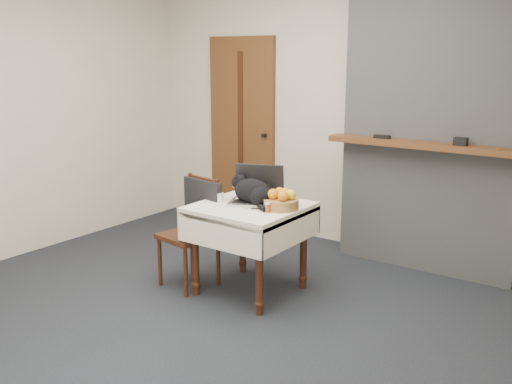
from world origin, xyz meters
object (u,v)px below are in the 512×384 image
at_px(pill_bottle, 267,207).
at_px(chair, 197,216).
at_px(side_table, 250,219).
at_px(laptop, 257,193).
at_px(fruit_basket, 281,201).
at_px(cat, 253,192).
at_px(door, 242,133).
at_px(cream_jar, 220,197).

relative_size(pill_bottle, chair, 0.08).
height_order(side_table, chair, chair).
bearing_deg(chair, laptop, 33.29).
distance_m(pill_bottle, chair, 0.71).
xyz_separation_m(side_table, fruit_basket, (0.25, 0.05, 0.17)).
distance_m(side_table, cat, 0.21).
bearing_deg(cat, door, 141.20).
xyz_separation_m(side_table, cat, (0.01, 0.03, 0.21)).
height_order(cat, cream_jar, cat).
relative_size(door, pill_bottle, 27.02).
distance_m(door, cat, 1.90).
xyz_separation_m(side_table, laptop, (-0.01, 0.10, 0.18)).
relative_size(laptop, cat, 1.07).
xyz_separation_m(door, fruit_basket, (1.44, -1.43, -0.24)).
bearing_deg(pill_bottle, side_table, 156.67).
xyz_separation_m(laptop, chair, (-0.45, -0.20, -0.21)).
height_order(fruit_basket, chair, chair).
height_order(door, cat, door).
distance_m(pill_bottle, fruit_basket, 0.15).
xyz_separation_m(door, pill_bottle, (1.42, -1.58, -0.26)).
distance_m(cream_jar, chair, 0.28).
bearing_deg(chair, fruit_basket, 21.09).
distance_m(cat, cream_jar, 0.28).
distance_m(cat, fruit_basket, 0.25).
height_order(laptop, pill_bottle, laptop).
xyz_separation_m(pill_bottle, chair, (-0.68, -0.00, -0.18)).
bearing_deg(pill_bottle, cat, 150.33).
bearing_deg(cat, fruit_basket, 17.48).
bearing_deg(fruit_basket, pill_bottle, -99.75).
distance_m(door, laptop, 1.83).
height_order(laptop, chair, laptop).
bearing_deg(chair, side_table, 21.41).
distance_m(side_table, fruit_basket, 0.31).
relative_size(door, chair, 2.29).
height_order(cream_jar, pill_bottle, pill_bottle).
height_order(door, pill_bottle, door).
height_order(side_table, laptop, laptop).
bearing_deg(cat, cream_jar, -150.51).
relative_size(laptop, pill_bottle, 6.44).
height_order(door, laptop, door).
height_order(pill_bottle, chair, chair).
bearing_deg(pill_bottle, chair, -179.84).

